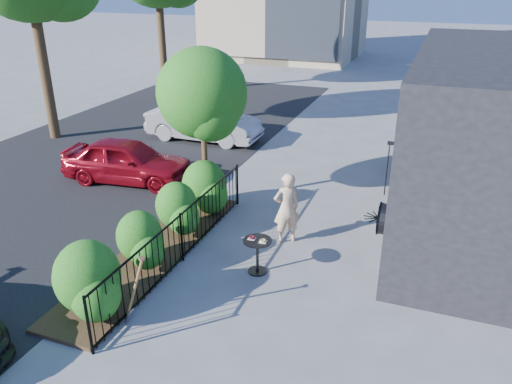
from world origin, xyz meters
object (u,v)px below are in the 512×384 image
at_px(shovel, 134,294).
at_px(car_red, 127,160).
at_px(patio_tree, 204,99).
at_px(cafe_table, 257,250).
at_px(car_silver, 204,122).
at_px(woman, 287,208).

xyz_separation_m(shovel, car_red, (-3.81, 5.47, 0.01)).
height_order(patio_tree, cafe_table, patio_tree).
bearing_deg(car_silver, woman, -140.12).
bearing_deg(shovel, car_silver, 109.62).
bearing_deg(woman, car_red, -56.43).
bearing_deg(shovel, car_red, 124.88).
relative_size(patio_tree, car_silver, 0.96).
bearing_deg(cafe_table, car_silver, 122.90).
bearing_deg(patio_tree, woman, -25.53).
xyz_separation_m(car_red, car_silver, (0.33, 4.29, 0.05)).
bearing_deg(woman, cafe_table, 45.84).
distance_m(patio_tree, woman, 3.39).
xyz_separation_m(woman, shovel, (-1.53, -3.67, -0.20)).
height_order(woman, car_red, woman).
height_order(patio_tree, car_red, patio_tree).
relative_size(patio_tree, woman, 2.40).
bearing_deg(car_red, patio_tree, -108.15).
bearing_deg(cafe_table, car_red, 148.23).
distance_m(cafe_table, woman, 1.46).
xyz_separation_m(cafe_table, woman, (0.16, 1.41, 0.32)).
height_order(cafe_table, shovel, shovel).
relative_size(patio_tree, cafe_table, 5.07).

